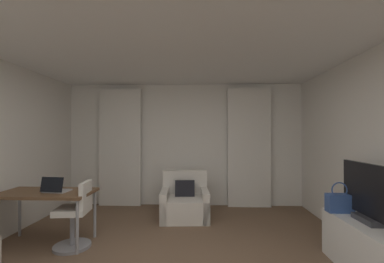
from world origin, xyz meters
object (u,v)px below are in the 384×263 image
(laptop, at_px, (55,189))
(armchair, at_px, (185,203))
(tv_flatscreen, at_px, (370,195))
(handbag_primary, at_px, (340,202))
(tv_console, at_px, (371,250))
(desk_chair, at_px, (75,218))
(desk, at_px, (46,196))

(laptop, bearing_deg, armchair, 35.89)
(armchair, xyz_separation_m, tv_flatscreen, (2.13, -1.83, 0.60))
(laptop, distance_m, handbag_primary, 3.71)
(laptop, distance_m, tv_console, 3.91)
(desk_chair, bearing_deg, handbag_primary, -2.99)
(tv_console, distance_m, tv_flatscreen, 0.58)
(desk_chair, relative_size, tv_console, 0.77)
(laptop, height_order, tv_console, laptop)
(desk_chair, xyz_separation_m, tv_console, (3.52, -0.56, -0.11))
(armchair, bearing_deg, tv_console, -41.01)
(armchair, bearing_deg, laptop, -144.11)
(desk, bearing_deg, desk_chair, -10.55)
(armchair, height_order, desk_chair, desk_chair)
(desk, xyz_separation_m, handbag_primary, (3.85, -0.26, 0.03))
(desk, distance_m, tv_flatscreen, 4.03)
(armchair, height_order, tv_flatscreen, tv_flatscreen)
(armchair, distance_m, tv_console, 2.82)
(desk_chair, distance_m, laptop, 0.49)
(armchair, relative_size, tv_flatscreen, 0.96)
(tv_console, bearing_deg, handbag_primary, 108.44)
(desk_chair, height_order, tv_console, desk_chair)
(armchair, xyz_separation_m, desk, (-1.85, -1.20, 0.40))
(laptop, bearing_deg, handbag_primary, -3.62)
(laptop, height_order, tv_flatscreen, tv_flatscreen)
(desk, relative_size, laptop, 3.61)
(handbag_primary, bearing_deg, desk_chair, 177.01)
(tv_flatscreen, bearing_deg, laptop, 171.13)
(laptop, bearing_deg, desk_chair, -10.46)
(desk, relative_size, tv_console, 1.09)
(tv_console, xyz_separation_m, tv_flatscreen, (0.00, 0.02, 0.58))
(desk, distance_m, desk_chair, 0.54)
(laptop, xyz_separation_m, handbag_primary, (3.70, -0.23, -0.08))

